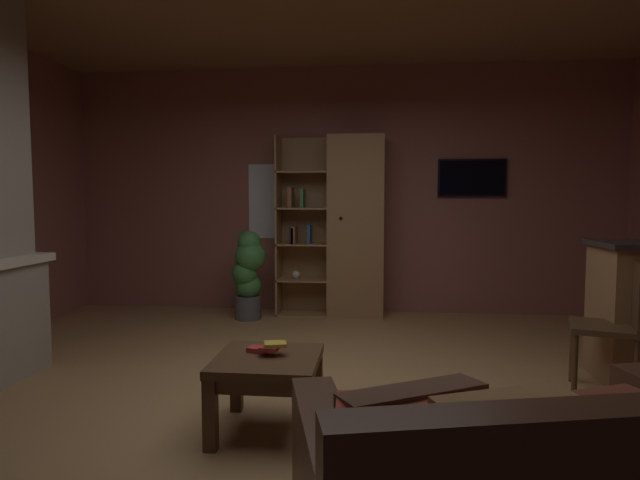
{
  "coord_description": "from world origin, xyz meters",
  "views": [
    {
      "loc": [
        0.39,
        -3.32,
        1.34
      ],
      "look_at": [
        0.0,
        0.4,
        1.05
      ],
      "focal_mm": 29.88,
      "sensor_mm": 36.0,
      "label": 1
    }
  ],
  "objects_px": {
    "coffee_table": "(267,372)",
    "dining_chair": "(618,319)",
    "bookshelf_cabinet": "(348,227)",
    "table_book_1": "(269,348)",
    "table_book_2": "(275,344)",
    "table_book_0": "(259,350)",
    "potted_floor_plant": "(248,272)",
    "wall_mounted_tv": "(472,178)"
  },
  "relations": [
    {
      "from": "table_book_1",
      "to": "dining_chair",
      "type": "relative_size",
      "value": 0.11
    },
    {
      "from": "dining_chair",
      "to": "bookshelf_cabinet",
      "type": "bearing_deg",
      "value": 130.18
    },
    {
      "from": "bookshelf_cabinet",
      "to": "coffee_table",
      "type": "xyz_separation_m",
      "value": [
        -0.3,
        -3.11,
        -0.66
      ]
    },
    {
      "from": "coffee_table",
      "to": "table_book_1",
      "type": "height_order",
      "value": "table_book_1"
    },
    {
      "from": "bookshelf_cabinet",
      "to": "dining_chair",
      "type": "height_order",
      "value": "bookshelf_cabinet"
    },
    {
      "from": "table_book_0",
      "to": "table_book_2",
      "type": "bearing_deg",
      "value": -26.13
    },
    {
      "from": "coffee_table",
      "to": "potted_floor_plant",
      "type": "distance_m",
      "value": 2.9
    },
    {
      "from": "table_book_0",
      "to": "wall_mounted_tv",
      "type": "bearing_deg",
      "value": 61.41
    },
    {
      "from": "bookshelf_cabinet",
      "to": "dining_chair",
      "type": "xyz_separation_m",
      "value": [
        1.95,
        -2.31,
        -0.49
      ]
    },
    {
      "from": "bookshelf_cabinet",
      "to": "wall_mounted_tv",
      "type": "relative_size",
      "value": 2.69
    },
    {
      "from": "bookshelf_cabinet",
      "to": "potted_floor_plant",
      "type": "distance_m",
      "value": 1.23
    },
    {
      "from": "table_book_1",
      "to": "dining_chair",
      "type": "xyz_separation_m",
      "value": [
        2.24,
        0.79,
        0.05
      ]
    },
    {
      "from": "table_book_1",
      "to": "potted_floor_plant",
      "type": "xyz_separation_m",
      "value": [
        -0.79,
        2.77,
        0.05
      ]
    },
    {
      "from": "table_book_2",
      "to": "table_book_0",
      "type": "bearing_deg",
      "value": 153.87
    },
    {
      "from": "coffee_table",
      "to": "dining_chair",
      "type": "xyz_separation_m",
      "value": [
        2.25,
        0.8,
        0.18
      ]
    },
    {
      "from": "table_book_2",
      "to": "dining_chair",
      "type": "relative_size",
      "value": 0.14
    },
    {
      "from": "table_book_1",
      "to": "table_book_0",
      "type": "bearing_deg",
      "value": 139.43
    },
    {
      "from": "table_book_0",
      "to": "potted_floor_plant",
      "type": "height_order",
      "value": "potted_floor_plant"
    },
    {
      "from": "table_book_2",
      "to": "wall_mounted_tv",
      "type": "bearing_deg",
      "value": 63.27
    },
    {
      "from": "table_book_0",
      "to": "table_book_1",
      "type": "xyz_separation_m",
      "value": [
        0.07,
        -0.06,
        0.03
      ]
    },
    {
      "from": "dining_chair",
      "to": "wall_mounted_tv",
      "type": "distance_m",
      "value": 2.78
    },
    {
      "from": "dining_chair",
      "to": "potted_floor_plant",
      "type": "relative_size",
      "value": 0.93
    },
    {
      "from": "potted_floor_plant",
      "to": "dining_chair",
      "type": "bearing_deg",
      "value": -33.11
    },
    {
      "from": "bookshelf_cabinet",
      "to": "dining_chair",
      "type": "relative_size",
      "value": 2.22
    },
    {
      "from": "coffee_table",
      "to": "table_book_0",
      "type": "distance_m",
      "value": 0.15
    },
    {
      "from": "bookshelf_cabinet",
      "to": "table_book_2",
      "type": "distance_m",
      "value": 3.14
    },
    {
      "from": "wall_mounted_tv",
      "to": "table_book_0",
      "type": "bearing_deg",
      "value": -118.59
    },
    {
      "from": "table_book_2",
      "to": "potted_floor_plant",
      "type": "distance_m",
      "value": 2.88
    },
    {
      "from": "table_book_0",
      "to": "bookshelf_cabinet",
      "type": "bearing_deg",
      "value": 83.09
    },
    {
      "from": "table_book_1",
      "to": "table_book_2",
      "type": "xyz_separation_m",
      "value": [
        0.03,
        0.01,
        0.02
      ]
    },
    {
      "from": "coffee_table",
      "to": "potted_floor_plant",
      "type": "relative_size",
      "value": 0.63
    },
    {
      "from": "bookshelf_cabinet",
      "to": "table_book_0",
      "type": "height_order",
      "value": "bookshelf_cabinet"
    },
    {
      "from": "wall_mounted_tv",
      "to": "coffee_table",
      "type": "bearing_deg",
      "value": -117.14
    },
    {
      "from": "bookshelf_cabinet",
      "to": "potted_floor_plant",
      "type": "xyz_separation_m",
      "value": [
        -1.09,
        -0.33,
        -0.48
      ]
    },
    {
      "from": "coffee_table",
      "to": "table_book_2",
      "type": "relative_size",
      "value": 4.92
    },
    {
      "from": "coffee_table",
      "to": "table_book_0",
      "type": "xyz_separation_m",
      "value": [
        -0.07,
        0.08,
        0.1
      ]
    },
    {
      "from": "bookshelf_cabinet",
      "to": "table_book_0",
      "type": "distance_m",
      "value": 3.11
    },
    {
      "from": "coffee_table",
      "to": "dining_chair",
      "type": "height_order",
      "value": "dining_chair"
    },
    {
      "from": "bookshelf_cabinet",
      "to": "table_book_0",
      "type": "xyz_separation_m",
      "value": [
        -0.37,
        -3.03,
        -0.56
      ]
    },
    {
      "from": "table_book_0",
      "to": "table_book_2",
      "type": "height_order",
      "value": "table_book_2"
    },
    {
      "from": "table_book_2",
      "to": "potted_floor_plant",
      "type": "bearing_deg",
      "value": 106.69
    },
    {
      "from": "table_book_0",
      "to": "potted_floor_plant",
      "type": "distance_m",
      "value": 2.8
    }
  ]
}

